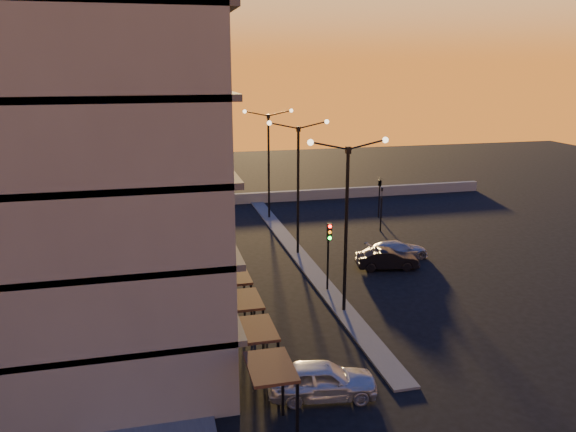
# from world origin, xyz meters

# --- Properties ---
(ground) EXTENTS (120.00, 120.00, 0.00)m
(ground) POSITION_xyz_m (0.00, 0.00, 0.00)
(ground) COLOR black
(ground) RESTS_ON ground
(sidewalk_west) EXTENTS (5.00, 40.00, 0.12)m
(sidewalk_west) POSITION_xyz_m (-10.50, 4.00, 0.06)
(sidewalk_west) COLOR #4E4E4C
(sidewalk_west) RESTS_ON ground
(median) EXTENTS (1.20, 36.00, 0.12)m
(median) POSITION_xyz_m (0.00, 10.00, 0.06)
(median) COLOR #4E4E4C
(median) RESTS_ON ground
(parapet) EXTENTS (44.00, 0.50, 1.00)m
(parapet) POSITION_xyz_m (2.00, 26.00, 0.50)
(parapet) COLOR slate
(parapet) RESTS_ON ground
(building) EXTENTS (14.35, 17.08, 25.00)m
(building) POSITION_xyz_m (-14.00, 0.03, 11.91)
(building) COLOR slate
(building) RESTS_ON ground
(streetlamp_near) EXTENTS (4.32, 0.32, 9.51)m
(streetlamp_near) POSITION_xyz_m (0.00, 0.00, 5.59)
(streetlamp_near) COLOR black
(streetlamp_near) RESTS_ON ground
(streetlamp_mid) EXTENTS (4.32, 0.32, 9.51)m
(streetlamp_mid) POSITION_xyz_m (0.00, 10.00, 5.59)
(streetlamp_mid) COLOR black
(streetlamp_mid) RESTS_ON ground
(streetlamp_far) EXTENTS (4.32, 0.32, 9.51)m
(streetlamp_far) POSITION_xyz_m (0.00, 20.00, 5.59)
(streetlamp_far) COLOR black
(streetlamp_far) RESTS_ON ground
(traffic_light_main) EXTENTS (0.28, 0.44, 4.25)m
(traffic_light_main) POSITION_xyz_m (0.00, 2.87, 2.89)
(traffic_light_main) COLOR black
(traffic_light_main) RESTS_ON ground
(signal_east_a) EXTENTS (0.13, 0.16, 3.60)m
(signal_east_a) POSITION_xyz_m (8.00, 14.00, 1.93)
(signal_east_a) COLOR black
(signal_east_a) RESTS_ON ground
(signal_east_b) EXTENTS (0.42, 1.99, 3.60)m
(signal_east_b) POSITION_xyz_m (9.50, 18.00, 3.10)
(signal_east_b) COLOR black
(signal_east_b) RESTS_ON ground
(car_hatchback) EXTENTS (4.66, 2.47, 1.51)m
(car_hatchback) POSITION_xyz_m (-3.55, -7.53, 0.76)
(car_hatchback) COLOR #B5B8BD
(car_hatchback) RESTS_ON ground
(car_sedan) EXTENTS (4.25, 2.06, 1.34)m
(car_sedan) POSITION_xyz_m (5.00, 5.73, 0.67)
(car_sedan) COLOR black
(car_sedan) RESTS_ON ground
(car_wagon) EXTENTS (4.68, 2.44, 1.30)m
(car_wagon) POSITION_xyz_m (6.45, 7.32, 0.65)
(car_wagon) COLOR #A2A7AA
(car_wagon) RESTS_ON ground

